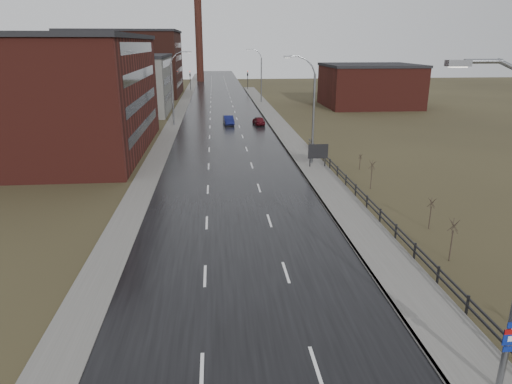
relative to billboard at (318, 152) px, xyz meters
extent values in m
cube|color=black|center=(-9.10, 25.50, -1.70)|extent=(14.00, 300.00, 0.06)
cube|color=#595651|center=(-0.50, 0.50, -1.64)|extent=(3.20, 180.00, 0.18)
cube|color=slate|center=(-2.02, 0.50, -1.64)|extent=(0.16, 180.00, 0.18)
cube|color=#595651|center=(-17.30, 25.50, -1.67)|extent=(2.40, 260.00, 0.12)
cube|color=#471914|center=(-30.10, 10.50, 4.77)|extent=(22.00, 28.00, 13.00)
cube|color=black|center=(-30.10, 10.50, 11.52)|extent=(22.44, 28.56, 0.50)
cube|color=black|center=(-19.12, 10.50, 1.27)|extent=(0.06, 22.40, 1.20)
cube|color=black|center=(-19.12, 10.50, 4.27)|extent=(0.06, 22.40, 1.20)
cube|color=black|center=(-19.12, 10.50, 7.27)|extent=(0.06, 22.40, 1.20)
cube|color=black|center=(-19.12, 10.50, 10.27)|extent=(0.06, 22.40, 1.20)
cube|color=slate|center=(-27.10, 43.50, 3.27)|extent=(16.00, 20.00, 10.00)
cube|color=black|center=(-27.10, 43.50, 8.52)|extent=(16.32, 20.40, 0.50)
cube|color=black|center=(-19.12, 43.50, 1.27)|extent=(0.06, 16.00, 1.20)
cube|color=black|center=(-19.12, 43.50, 4.27)|extent=(0.06, 16.00, 1.20)
cube|color=black|center=(-19.12, 43.50, 7.27)|extent=(0.06, 16.00, 1.20)
cube|color=#331611|center=(-32.10, 73.50, 5.77)|extent=(26.00, 24.00, 15.00)
cube|color=black|center=(-32.10, 73.50, 13.52)|extent=(26.52, 24.48, 0.50)
cube|color=black|center=(-19.12, 73.50, 1.27)|extent=(0.06, 19.20, 1.20)
cube|color=black|center=(-19.12, 73.50, 4.27)|extent=(0.06, 19.20, 1.20)
cube|color=black|center=(-19.12, 73.50, 7.27)|extent=(0.06, 19.20, 1.20)
cube|color=black|center=(-19.12, 73.50, 10.27)|extent=(0.06, 19.20, 1.20)
cube|color=#471914|center=(21.20, 47.50, 2.27)|extent=(18.00, 16.00, 8.00)
cube|color=black|center=(21.20, 47.50, 6.52)|extent=(18.36, 16.32, 0.50)
cylinder|color=#331611|center=(-15.10, 115.50, 13.27)|extent=(2.40, 2.40, 30.00)
cylinder|color=slate|center=(-2.81, -32.50, 10.29)|extent=(1.15, 0.14, 0.14)
cube|color=slate|center=(-3.56, -32.50, 10.24)|extent=(0.70, 0.28, 0.18)
cube|color=silver|center=(-3.56, -32.50, 10.14)|extent=(0.50, 0.20, 0.04)
cube|color=navy|center=(-0.30, -32.62, 0.82)|extent=(0.60, 0.04, 0.65)
cube|color=maroon|center=(-0.30, -32.63, 1.05)|extent=(0.60, 0.04, 0.20)
cube|color=navy|center=(-0.30, -32.62, 0.32)|extent=(0.45, 0.04, 0.22)
cube|color=silver|center=(-0.30, -32.64, 0.77)|extent=(0.26, 0.02, 0.22)
cylinder|color=slate|center=(-0.30, 1.50, 3.02)|extent=(0.24, 0.24, 9.50)
cylinder|color=slate|center=(-0.47, 1.50, 8.18)|extent=(0.51, 0.14, 0.98)
cylinder|color=slate|center=(-0.94, 1.50, 8.89)|extent=(0.81, 0.14, 0.81)
cylinder|color=slate|center=(-1.66, 1.50, 9.37)|extent=(0.98, 0.14, 0.51)
cylinder|color=slate|center=(-2.50, 1.50, 9.54)|extent=(1.01, 0.14, 0.14)
cube|color=slate|center=(-3.19, 1.50, 9.49)|extent=(0.70, 0.28, 0.18)
cube|color=silver|center=(-3.19, 1.50, 9.39)|extent=(0.50, 0.20, 0.04)
cylinder|color=slate|center=(-17.10, 27.50, 3.02)|extent=(0.24, 0.24, 9.50)
cylinder|color=slate|center=(-16.93, 27.50, 8.18)|extent=(0.51, 0.14, 0.98)
cylinder|color=slate|center=(-16.46, 27.50, 8.89)|extent=(0.81, 0.14, 0.81)
cylinder|color=slate|center=(-15.74, 27.50, 9.37)|extent=(0.98, 0.14, 0.51)
cylinder|color=slate|center=(-14.90, 27.50, 9.54)|extent=(1.01, 0.14, 0.14)
cube|color=slate|center=(-14.21, 27.50, 9.49)|extent=(0.70, 0.28, 0.18)
cube|color=silver|center=(-14.21, 27.50, 9.39)|extent=(0.50, 0.20, 0.04)
cylinder|color=slate|center=(-0.30, 55.50, 3.02)|extent=(0.24, 0.24, 9.50)
cylinder|color=slate|center=(-0.47, 55.50, 8.18)|extent=(0.51, 0.14, 0.98)
cylinder|color=slate|center=(-0.94, 55.50, 8.89)|extent=(0.81, 0.14, 0.81)
cylinder|color=slate|center=(-1.66, 55.50, 9.37)|extent=(0.98, 0.14, 0.51)
cylinder|color=slate|center=(-2.50, 55.50, 9.54)|extent=(1.01, 0.14, 0.14)
cube|color=slate|center=(-3.19, 55.50, 9.49)|extent=(0.70, 0.28, 0.18)
cube|color=silver|center=(-3.19, 55.50, 9.39)|extent=(0.50, 0.20, 0.04)
cube|color=black|center=(1.20, -30.50, -1.18)|extent=(0.10, 0.10, 1.10)
cube|color=black|center=(1.20, -27.50, -1.18)|extent=(0.10, 0.10, 1.10)
cube|color=black|center=(1.20, -24.50, -1.18)|extent=(0.10, 0.10, 1.10)
cube|color=black|center=(1.20, -21.50, -1.18)|extent=(0.10, 0.10, 1.10)
cube|color=black|center=(1.20, -18.50, -1.18)|extent=(0.10, 0.10, 1.10)
cube|color=black|center=(1.20, -15.50, -1.18)|extent=(0.10, 0.10, 1.10)
cube|color=black|center=(1.20, -12.50, -1.18)|extent=(0.10, 0.10, 1.10)
cube|color=black|center=(1.20, -9.50, -1.18)|extent=(0.10, 0.10, 1.10)
cube|color=black|center=(1.20, -6.50, -1.18)|extent=(0.10, 0.10, 1.10)
cube|color=black|center=(1.20, -3.50, -1.18)|extent=(0.10, 0.10, 1.10)
cube|color=black|center=(1.20, -0.50, -1.18)|extent=(0.10, 0.10, 1.10)
cube|color=black|center=(1.20, 2.50, -1.18)|extent=(0.10, 0.10, 1.10)
cube|color=black|center=(1.20, 5.50, -1.18)|extent=(0.10, 0.10, 1.10)
cube|color=black|center=(1.20, 8.50, -1.18)|extent=(0.10, 0.10, 1.10)
cube|color=black|center=(1.20, -16.00, -0.78)|extent=(0.08, 53.00, 0.10)
cube|color=black|center=(1.20, -16.00, -1.18)|extent=(0.08, 53.00, 0.10)
cylinder|color=#382D23|center=(3.26, -21.82, -0.74)|extent=(0.08, 0.08, 1.97)
cylinder|color=#382D23|center=(3.31, -21.82, 0.54)|extent=(0.04, 0.66, 0.78)
cylinder|color=#382D23|center=(3.28, -21.77, 0.54)|extent=(0.63, 0.25, 0.79)
cylinder|color=#382D23|center=(3.22, -21.79, 0.54)|extent=(0.37, 0.56, 0.79)
cylinder|color=#382D23|center=(3.22, -21.85, 0.54)|extent=(0.37, 0.56, 0.79)
cylinder|color=#382D23|center=(3.28, -21.87, 0.54)|extent=(0.63, 0.25, 0.79)
cylinder|color=#382D23|center=(4.25, -16.95, -0.88)|extent=(0.08, 0.08, 1.69)
cylinder|color=#382D23|center=(4.30, -16.95, 0.22)|extent=(0.04, 0.57, 0.67)
cylinder|color=#382D23|center=(4.27, -16.91, 0.22)|extent=(0.54, 0.22, 0.68)
cylinder|color=#382D23|center=(4.21, -16.92, 0.22)|extent=(0.33, 0.48, 0.69)
cylinder|color=#382D23|center=(4.21, -16.98, 0.22)|extent=(0.33, 0.48, 0.69)
cylinder|color=#382D23|center=(4.27, -17.00, 0.22)|extent=(0.54, 0.22, 0.68)
cylinder|color=#382D23|center=(3.20, -7.53, -0.76)|extent=(0.08, 0.08, 1.93)
cylinder|color=#382D23|center=(3.25, -7.53, 0.49)|extent=(0.04, 0.65, 0.76)
cylinder|color=#382D23|center=(3.22, -7.48, 0.49)|extent=(0.61, 0.24, 0.77)
cylinder|color=#382D23|center=(3.16, -7.50, 0.49)|extent=(0.37, 0.55, 0.78)
cylinder|color=#382D23|center=(3.16, -7.56, 0.49)|extent=(0.37, 0.55, 0.78)
cylinder|color=#382D23|center=(3.22, -7.58, 0.49)|extent=(0.61, 0.24, 0.77)
cylinder|color=#382D23|center=(4.25, -0.97, -1.12)|extent=(0.08, 0.08, 1.20)
cylinder|color=#382D23|center=(4.30, -0.97, -0.34)|extent=(0.04, 0.42, 0.48)
cylinder|color=#382D23|center=(4.26, -0.92, -0.34)|extent=(0.40, 0.16, 0.49)
cylinder|color=#382D23|center=(4.21, -0.94, -0.34)|extent=(0.24, 0.35, 0.50)
cylinder|color=#382D23|center=(4.21, -0.99, -0.34)|extent=(0.24, 0.35, 0.50)
cylinder|color=#382D23|center=(4.26, -1.01, -0.34)|extent=(0.40, 0.16, 0.49)
cube|color=black|center=(-0.80, 0.06, -0.83)|extent=(0.10, 0.10, 1.80)
cube|color=black|center=(0.80, 0.06, -0.83)|extent=(0.10, 0.10, 1.80)
cube|color=silver|center=(0.00, 0.01, 0.08)|extent=(2.00, 0.08, 1.42)
cube|color=black|center=(0.00, -0.04, 0.08)|extent=(2.10, 0.04, 1.52)
cylinder|color=black|center=(-17.10, 85.50, 0.87)|extent=(0.16, 0.16, 5.20)
imported|color=black|center=(-17.10, 85.50, 3.02)|extent=(0.58, 2.73, 1.10)
sphere|color=#FF190C|center=(-17.10, 85.35, 3.32)|extent=(0.18, 0.18, 0.18)
cylinder|color=black|center=(-1.10, 85.50, 0.87)|extent=(0.16, 0.16, 5.20)
imported|color=black|center=(-1.10, 85.50, 3.02)|extent=(0.58, 2.73, 1.10)
sphere|color=#FF190C|center=(-1.10, 85.35, 3.32)|extent=(0.18, 0.18, 0.18)
imported|color=#0D1143|center=(-8.41, 27.58, -1.03)|extent=(1.80, 4.34, 1.40)
imported|color=#4C0C14|center=(-3.60, 26.89, -1.06)|extent=(1.92, 4.04, 1.33)
camera|label=1|loc=(-10.60, -45.55, 10.79)|focal=32.00mm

